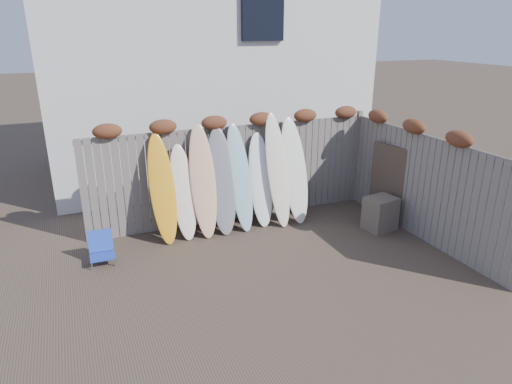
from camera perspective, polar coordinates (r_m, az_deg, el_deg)
name	(u,v)px	position (r m, az deg, el deg)	size (l,w,h in m)	color
ground	(283,270)	(7.80, 3.42, -9.74)	(80.00, 80.00, 0.00)	#493A2D
back_fence	(236,165)	(9.39, -2.45, 3.41)	(6.05, 0.28, 2.24)	slate
right_fence	(422,180)	(9.13, 20.05, 1.42)	(0.28, 4.40, 2.24)	slate
house	(199,52)	(13.06, -7.19, 16.95)	(8.50, 5.50, 6.33)	silver
beach_chair	(101,248)	(8.37, -18.77, -6.69)	(0.42, 0.45, 0.55)	#223EAD
wooden_crate	(380,213)	(9.47, 15.27, -2.61)	(0.58, 0.48, 0.67)	brown
lattice_panel	(391,184)	(9.78, 16.49, 0.93)	(0.04, 1.08, 1.61)	brown
surfboard_0	(162,189)	(8.66, -11.62, 0.34)	(0.48, 0.07, 2.10)	orange
surfboard_1	(183,192)	(8.78, -9.08, -0.05)	(0.45, 0.07, 1.85)	#FFE6CC
surfboard_2	(203,181)	(8.80, -6.64, 1.33)	(0.49, 0.07, 2.22)	#FFD08C
surfboard_3	(222,181)	(8.91, -4.33, 1.32)	(0.54, 0.07, 2.12)	slate
surfboard_4	(240,178)	(9.03, -2.02, 1.79)	(0.45, 0.07, 2.17)	#8EB9C7
surfboard_5	(261,180)	(9.26, 0.58, 1.53)	(0.48, 0.07, 1.93)	white
surfboard_6	(278,170)	(9.25, 2.71, 2.73)	(0.45, 0.07, 2.34)	#F2E4CB
surfboard_7	(295,171)	(9.45, 4.84, 2.69)	(0.55, 0.07, 2.21)	white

